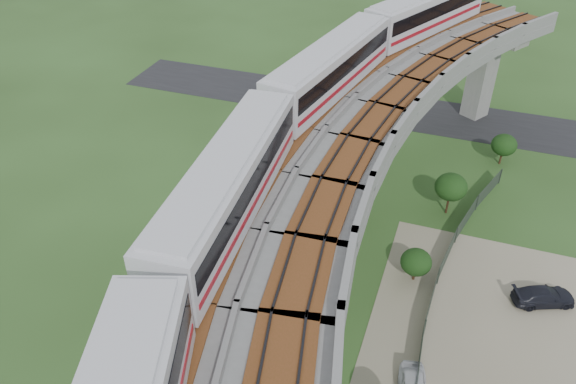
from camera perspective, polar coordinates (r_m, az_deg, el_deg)
name	(u,v)px	position (r m, az deg, el deg)	size (l,w,h in m)	color
ground	(296,303)	(38.50, 0.83, -11.16)	(160.00, 160.00, 0.00)	#2D491D
asphalt_road	(385,109)	(62.32, 9.85, 8.33)	(60.00, 8.00, 0.03)	#232326
viaduct	(362,207)	(31.74, 7.55, -1.52)	(19.58, 73.98, 11.40)	#99968E
metro_train	(316,128)	(32.40, 2.90, 6.49)	(11.62, 61.29, 3.64)	silver
fence	(445,333)	(37.08, 15.68, -13.63)	(3.87, 38.73, 1.50)	#2D382D
tree_0	(504,145)	(54.49, 21.10, 4.48)	(2.29, 2.29, 2.98)	#382314
tree_1	(451,187)	(46.17, 16.23, 0.49)	(2.56, 2.56, 3.66)	#382314
tree_2	(416,262)	(39.90, 12.88, -6.96)	(2.17, 2.17, 2.57)	#382314
car_dark	(544,296)	(41.68, 24.55, -9.59)	(1.68, 4.14, 1.20)	black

